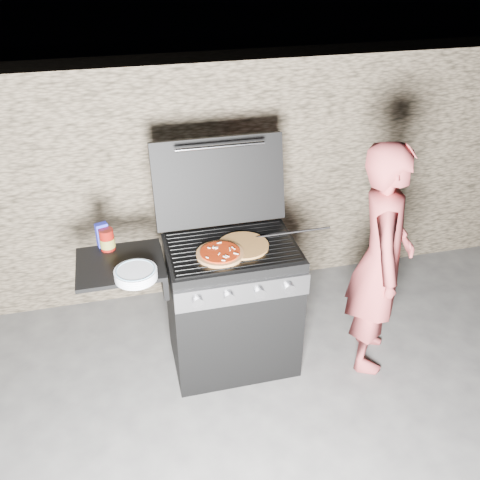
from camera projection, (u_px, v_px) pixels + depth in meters
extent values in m
plane|color=#403F3F|center=(233.00, 358.00, 3.71)|extent=(50.00, 50.00, 0.00)
cube|color=#827057|center=(201.00, 177.00, 4.11)|extent=(8.00, 0.35, 1.80)
cylinder|color=gold|center=(243.00, 246.00, 3.23)|extent=(0.34, 0.34, 0.02)
cylinder|color=maroon|center=(107.00, 239.00, 3.19)|extent=(0.11, 0.11, 0.14)
cube|color=#2026B1|center=(102.00, 235.00, 3.22)|extent=(0.08, 0.06, 0.15)
cylinder|color=white|center=(136.00, 274.00, 2.95)|extent=(0.31, 0.31, 0.05)
imported|color=#B24344|center=(381.00, 260.00, 3.34)|extent=(0.57, 0.67, 1.57)
cylinder|color=black|center=(288.00, 232.00, 3.28)|extent=(0.50, 0.15, 0.10)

